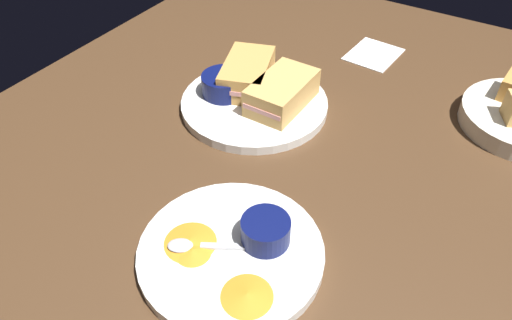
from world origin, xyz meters
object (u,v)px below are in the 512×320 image
(sandwich_half_far, at_px, (247,74))
(spoon_by_gravy_ramekin, at_px, (191,246))
(plate_chips_companion, at_px, (231,253))
(plate_sandwich_main, at_px, (254,104))
(ramekin_light_gravy, at_px, (266,230))
(sandwich_half_near, at_px, (282,92))
(spoon_by_dark_ramekin, at_px, (256,98))
(ramekin_dark_sauce, at_px, (224,83))

(sandwich_half_far, bearing_deg, spoon_by_gravy_ramekin, 21.51)
(sandwich_half_far, height_order, plate_chips_companion, sandwich_half_far)
(spoon_by_gravy_ramekin, bearing_deg, plate_sandwich_main, -162.12)
(ramekin_light_gravy, height_order, spoon_by_gravy_ramekin, ramekin_light_gravy)
(plate_sandwich_main, relative_size, sandwich_half_near, 1.89)
(spoon_by_dark_ramekin, xyz_separation_m, spoon_by_gravy_ramekin, (0.31, 0.10, 0.00))
(spoon_by_gravy_ramekin, bearing_deg, spoon_by_dark_ramekin, -162.60)
(spoon_by_gravy_ramekin, bearing_deg, sandwich_half_far, -158.49)
(sandwich_half_far, bearing_deg, sandwich_half_near, 77.03)
(sandwich_half_far, relative_size, ramekin_light_gravy, 2.38)
(plate_sandwich_main, xyz_separation_m, ramekin_light_gravy, (0.25, 0.17, 0.03))
(plate_sandwich_main, distance_m, spoon_by_gravy_ramekin, 0.33)
(ramekin_dark_sauce, xyz_separation_m, ramekin_light_gravy, (0.24, 0.23, -0.00))
(plate_chips_companion, distance_m, ramekin_light_gravy, 0.05)
(ramekin_light_gravy, bearing_deg, sandwich_half_far, -143.89)
(sandwich_half_near, relative_size, plate_chips_companion, 0.57)
(ramekin_dark_sauce, distance_m, plate_chips_companion, 0.34)
(sandwich_half_near, distance_m, plate_chips_companion, 0.32)
(spoon_by_dark_ramekin, relative_size, ramekin_light_gravy, 1.60)
(sandwich_half_far, xyz_separation_m, spoon_by_dark_ramekin, (0.03, 0.04, -0.02))
(plate_sandwich_main, relative_size, spoon_by_dark_ramekin, 2.54)
(plate_chips_companion, bearing_deg, sandwich_half_near, -162.07)
(sandwich_half_far, relative_size, plate_chips_companion, 0.64)
(ramekin_dark_sauce, xyz_separation_m, plate_chips_companion, (0.28, 0.20, -0.03))
(sandwich_half_near, xyz_separation_m, spoon_by_gravy_ramekin, (0.33, 0.05, -0.02))
(ramekin_light_gravy, bearing_deg, spoon_by_dark_ramekin, -146.24)
(ramekin_light_gravy, relative_size, spoon_by_gravy_ramekin, 0.67)
(spoon_by_gravy_ramekin, bearing_deg, ramekin_dark_sauce, -152.67)
(spoon_by_dark_ramekin, xyz_separation_m, plate_chips_companion, (0.29, 0.14, -0.01))
(spoon_by_dark_ramekin, bearing_deg, spoon_by_gravy_ramekin, 17.40)
(ramekin_dark_sauce, bearing_deg, plate_sandwich_main, 98.03)
(plate_sandwich_main, bearing_deg, ramekin_light_gravy, 34.41)
(sandwich_half_far, relative_size, spoon_by_dark_ramekin, 1.49)
(spoon_by_dark_ramekin, height_order, plate_chips_companion, spoon_by_dark_ramekin)
(spoon_by_dark_ramekin, height_order, ramekin_light_gravy, ramekin_light_gravy)
(sandwich_half_near, relative_size, sandwich_half_far, 0.90)
(sandwich_half_far, distance_m, spoon_by_gravy_ramekin, 0.37)
(spoon_by_dark_ramekin, distance_m, ramekin_light_gravy, 0.31)
(plate_sandwich_main, relative_size, sandwich_half_far, 1.71)
(spoon_by_dark_ramekin, distance_m, spoon_by_gravy_ramekin, 0.33)
(ramekin_dark_sauce, relative_size, plate_chips_companion, 0.33)
(spoon_by_gravy_ramekin, bearing_deg, ramekin_light_gravy, 129.47)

